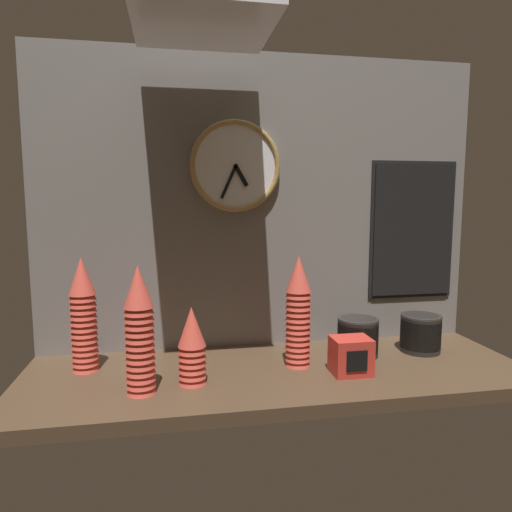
{
  "coord_description": "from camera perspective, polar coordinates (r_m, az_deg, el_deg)",
  "views": [
    {
      "loc": [
        -0.32,
        -1.38,
        0.54
      ],
      "look_at": [
        -0.06,
        0.04,
        0.36
      ],
      "focal_mm": 32.0,
      "sensor_mm": 36.0,
      "label": 1
    }
  ],
  "objects": [
    {
      "name": "menu_board",
      "position": [
        1.86,
        18.96,
        3.07
      ],
      "size": [
        0.34,
        0.01,
        0.53
      ],
      "color": "black"
    },
    {
      "name": "bowl_stack_right",
      "position": [
        1.64,
        12.6,
        -9.72
      ],
      "size": [
        0.14,
        0.14,
        0.13
      ],
      "color": "black",
      "rests_on": "ground_plane"
    },
    {
      "name": "cup_stack_center_left",
      "position": [
        1.37,
        -8.01,
        -11.0
      ],
      "size": [
        0.08,
        0.08,
        0.23
      ],
      "color": "#DB4C3D",
      "rests_on": "ground_plane"
    },
    {
      "name": "wall_tiled_back",
      "position": [
        1.67,
        0.77,
        6.63
      ],
      "size": [
        1.6,
        0.03,
        1.05
      ],
      "color": "slate",
      "rests_on": "ground_plane"
    },
    {
      "name": "ceiling_light_panel",
      "position": [
        1.46,
        -6.61,
        26.69
      ],
      "size": [
        0.4,
        0.4,
        0.02
      ],
      "color": "white"
    },
    {
      "name": "cup_stack_far_left",
      "position": [
        1.54,
        -20.77,
        -6.84
      ],
      "size": [
        0.08,
        0.08,
        0.36
      ],
      "color": "#DB4C3D",
      "rests_on": "ground_plane"
    },
    {
      "name": "ground_plane",
      "position": [
        1.52,
        2.73,
        -14.49
      ],
      "size": [
        1.6,
        0.56,
        0.04
      ],
      "primitive_type": "cube",
      "color": "#4C3826"
    },
    {
      "name": "cup_stack_center_right",
      "position": [
        1.48,
        5.29,
        -6.88
      ],
      "size": [
        0.08,
        0.08,
        0.36
      ],
      "color": "#DB4C3D",
      "rests_on": "ground_plane"
    },
    {
      "name": "cup_stack_left",
      "position": [
        1.31,
        -14.36,
        -8.95
      ],
      "size": [
        0.08,
        0.08,
        0.36
      ],
      "color": "#DB4C3D",
      "rests_on": "ground_plane"
    },
    {
      "name": "wall_clock",
      "position": [
        1.63,
        -2.6,
        11.15
      ],
      "size": [
        0.32,
        0.03,
        0.32
      ],
      "color": "white"
    },
    {
      "name": "bowl_stack_far_right",
      "position": [
        1.75,
        19.87,
        -8.95
      ],
      "size": [
        0.14,
        0.14,
        0.13
      ],
      "color": "black",
      "rests_on": "ground_plane"
    },
    {
      "name": "napkin_dispenser",
      "position": [
        1.48,
        11.78,
        -12.11
      ],
      "size": [
        0.12,
        0.1,
        0.11
      ],
      "color": "red",
      "rests_on": "ground_plane"
    }
  ]
}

